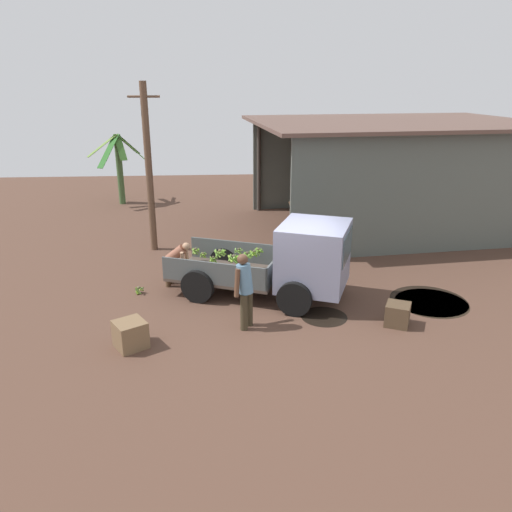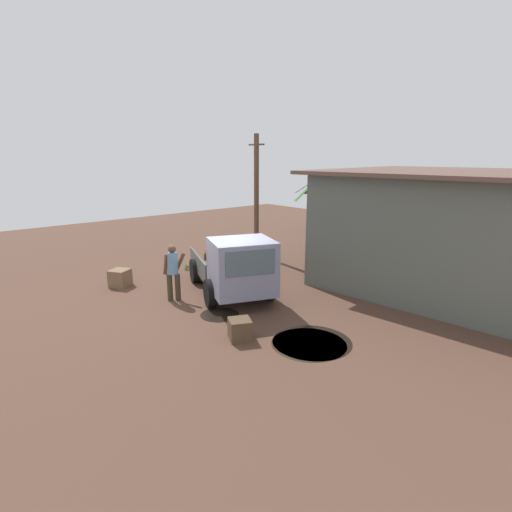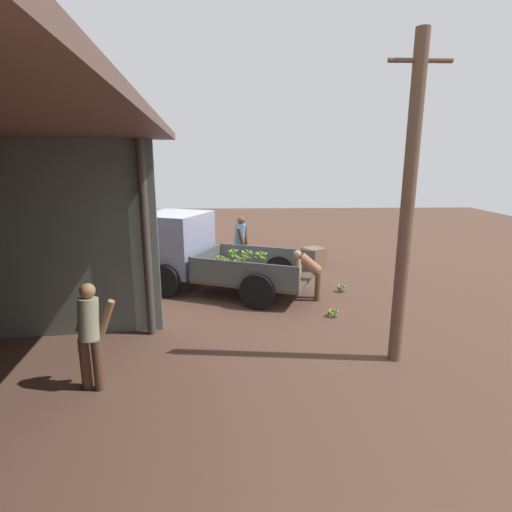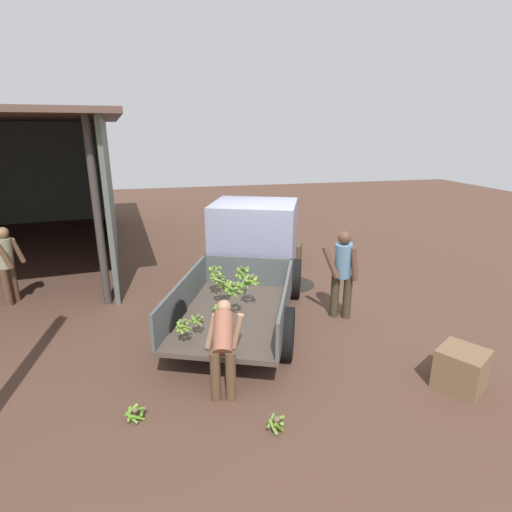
{
  "view_description": "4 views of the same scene",
  "coord_description": "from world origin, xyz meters",
  "px_view_note": "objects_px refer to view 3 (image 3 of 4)",
  "views": [
    {
      "loc": [
        -1.61,
        -11.35,
        5.31
      ],
      "look_at": [
        -0.81,
        -0.16,
        1.33
      ],
      "focal_mm": 35.0,
      "sensor_mm": 36.0,
      "label": 1
    },
    {
      "loc": [
        9.43,
        -6.92,
        4.39
      ],
      "look_at": [
        0.23,
        0.96,
        1.32
      ],
      "focal_mm": 28.0,
      "sensor_mm": 36.0,
      "label": 2
    },
    {
      "loc": [
        -1.21,
        10.78,
        3.4
      ],
      "look_at": [
        -1.56,
        0.73,
        0.97
      ],
      "focal_mm": 28.0,
      "sensor_mm": 36.0,
      "label": 3
    },
    {
      "loc": [
        -7.65,
        1.99,
        3.52
      ],
      "look_at": [
        -0.04,
        0.2,
        1.02
      ],
      "focal_mm": 28.0,
      "sensor_mm": 36.0,
      "label": 4
    }
  ],
  "objects_px": {
    "person_bystander_near_shed": "(90,331)",
    "banana_bunch_on_ground_1": "(341,288)",
    "cargo_truck": "(188,249)",
    "banana_bunch_on_ground_0": "(333,312)",
    "utility_pole": "(407,206)",
    "wooden_crate_0": "(314,257)",
    "wooden_crate_1": "(129,264)",
    "person_foreground_visitor": "(240,241)",
    "person_worker_loading": "(310,271)"
  },
  "relations": [
    {
      "from": "utility_pole",
      "to": "person_bystander_near_shed",
      "type": "bearing_deg",
      "value": 8.17
    },
    {
      "from": "cargo_truck",
      "to": "utility_pole",
      "type": "distance_m",
      "value": 6.13
    },
    {
      "from": "banana_bunch_on_ground_0",
      "to": "wooden_crate_1",
      "type": "bearing_deg",
      "value": -34.93
    },
    {
      "from": "person_worker_loading",
      "to": "banana_bunch_on_ground_0",
      "type": "height_order",
      "value": "person_worker_loading"
    },
    {
      "from": "person_bystander_near_shed",
      "to": "cargo_truck",
      "type": "bearing_deg",
      "value": 8.73
    },
    {
      "from": "person_worker_loading",
      "to": "banana_bunch_on_ground_1",
      "type": "distance_m",
      "value": 1.22
    },
    {
      "from": "wooden_crate_1",
      "to": "banana_bunch_on_ground_1",
      "type": "bearing_deg",
      "value": 160.37
    },
    {
      "from": "person_foreground_visitor",
      "to": "wooden_crate_1",
      "type": "distance_m",
      "value": 3.55
    },
    {
      "from": "person_foreground_visitor",
      "to": "person_worker_loading",
      "type": "height_order",
      "value": "person_foreground_visitor"
    },
    {
      "from": "utility_pole",
      "to": "banana_bunch_on_ground_0",
      "type": "xyz_separation_m",
      "value": [
        0.64,
        -1.97,
        -2.58
      ]
    },
    {
      "from": "person_bystander_near_shed",
      "to": "banana_bunch_on_ground_1",
      "type": "relative_size",
      "value": 6.3
    },
    {
      "from": "person_bystander_near_shed",
      "to": "wooden_crate_0",
      "type": "height_order",
      "value": "person_bystander_near_shed"
    },
    {
      "from": "banana_bunch_on_ground_1",
      "to": "wooden_crate_0",
      "type": "distance_m",
      "value": 2.8
    },
    {
      "from": "utility_pole",
      "to": "wooden_crate_1",
      "type": "height_order",
      "value": "utility_pole"
    },
    {
      "from": "person_bystander_near_shed",
      "to": "wooden_crate_1",
      "type": "relative_size",
      "value": 3.16
    },
    {
      "from": "person_foreground_visitor",
      "to": "cargo_truck",
      "type": "bearing_deg",
      "value": -102.1
    },
    {
      "from": "banana_bunch_on_ground_0",
      "to": "person_bystander_near_shed",
      "type": "bearing_deg",
      "value": 31.99
    },
    {
      "from": "person_worker_loading",
      "to": "wooden_crate_0",
      "type": "height_order",
      "value": "person_worker_loading"
    },
    {
      "from": "cargo_truck",
      "to": "person_worker_loading",
      "type": "xyz_separation_m",
      "value": [
        -3.14,
        1.1,
        -0.33
      ]
    },
    {
      "from": "person_bystander_near_shed",
      "to": "utility_pole",
      "type": "bearing_deg",
      "value": -63.86
    },
    {
      "from": "person_bystander_near_shed",
      "to": "wooden_crate_0",
      "type": "bearing_deg",
      "value": -15.0
    },
    {
      "from": "cargo_truck",
      "to": "wooden_crate_0",
      "type": "relative_size",
      "value": 8.12
    },
    {
      "from": "utility_pole",
      "to": "wooden_crate_1",
      "type": "bearing_deg",
      "value": -43.35
    },
    {
      "from": "person_worker_loading",
      "to": "banana_bunch_on_ground_1",
      "type": "height_order",
      "value": "person_worker_loading"
    },
    {
      "from": "person_worker_loading",
      "to": "wooden_crate_0",
      "type": "distance_m",
      "value": 3.37
    },
    {
      "from": "utility_pole",
      "to": "wooden_crate_1",
      "type": "distance_m",
      "value": 8.85
    },
    {
      "from": "wooden_crate_0",
      "to": "utility_pole",
      "type": "bearing_deg",
      "value": 92.57
    },
    {
      "from": "cargo_truck",
      "to": "banana_bunch_on_ground_0",
      "type": "height_order",
      "value": "cargo_truck"
    },
    {
      "from": "person_foreground_visitor",
      "to": "person_bystander_near_shed",
      "type": "bearing_deg",
      "value": -77.08
    },
    {
      "from": "utility_pole",
      "to": "person_foreground_visitor",
      "type": "xyz_separation_m",
      "value": [
        2.72,
        -5.7,
        -1.71
      ]
    },
    {
      "from": "person_foreground_visitor",
      "to": "person_bystander_near_shed",
      "type": "distance_m",
      "value": 6.78
    },
    {
      "from": "person_foreground_visitor",
      "to": "wooden_crate_0",
      "type": "bearing_deg",
      "value": 48.65
    },
    {
      "from": "cargo_truck",
      "to": "wooden_crate_1",
      "type": "distance_m",
      "value": 2.74
    },
    {
      "from": "wooden_crate_0",
      "to": "wooden_crate_1",
      "type": "xyz_separation_m",
      "value": [
        5.9,
        0.59,
        -0.03
      ]
    },
    {
      "from": "cargo_truck",
      "to": "person_bystander_near_shed",
      "type": "xyz_separation_m",
      "value": [
        0.81,
        4.96,
        -0.15
      ]
    },
    {
      "from": "person_bystander_near_shed",
      "to": "wooden_crate_0",
      "type": "xyz_separation_m",
      "value": [
        -4.63,
        -7.14,
        -0.63
      ]
    },
    {
      "from": "cargo_truck",
      "to": "banana_bunch_on_ground_0",
      "type": "distance_m",
      "value": 4.27
    },
    {
      "from": "utility_pole",
      "to": "person_worker_loading",
      "type": "relative_size",
      "value": 4.25
    },
    {
      "from": "cargo_truck",
      "to": "wooden_crate_1",
      "type": "bearing_deg",
      "value": -15.6
    },
    {
      "from": "cargo_truck",
      "to": "wooden_crate_0",
      "type": "height_order",
      "value": "cargo_truck"
    },
    {
      "from": "banana_bunch_on_ground_1",
      "to": "wooden_crate_0",
      "type": "xyz_separation_m",
      "value": [
        0.25,
        -2.78,
        0.17
      ]
    },
    {
      "from": "person_foreground_visitor",
      "to": "banana_bunch_on_ground_0",
      "type": "height_order",
      "value": "person_foreground_visitor"
    },
    {
      "from": "cargo_truck",
      "to": "person_foreground_visitor",
      "type": "xyz_separation_m",
      "value": [
        -1.4,
        -1.45,
        -0.1
      ]
    },
    {
      "from": "utility_pole",
      "to": "person_bystander_near_shed",
      "type": "relative_size",
      "value": 3.19
    },
    {
      "from": "person_worker_loading",
      "to": "wooden_crate_0",
      "type": "xyz_separation_m",
      "value": [
        -0.69,
        -3.27,
        -0.44
      ]
    },
    {
      "from": "person_foreground_visitor",
      "to": "banana_bunch_on_ground_0",
      "type": "distance_m",
      "value": 4.36
    },
    {
      "from": "banana_bunch_on_ground_1",
      "to": "cargo_truck",
      "type": "bearing_deg",
      "value": -8.45
    },
    {
      "from": "person_foreground_visitor",
      "to": "person_bystander_near_shed",
      "type": "xyz_separation_m",
      "value": [
        2.2,
        6.41,
        -0.05
      ]
    },
    {
      "from": "wooden_crate_1",
      "to": "utility_pole",
      "type": "bearing_deg",
      "value": 136.65
    },
    {
      "from": "cargo_truck",
      "to": "person_worker_loading",
      "type": "bearing_deg",
      "value": -177.49
    }
  ]
}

